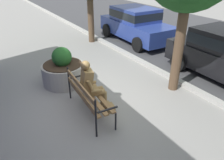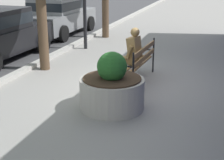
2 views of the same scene
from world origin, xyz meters
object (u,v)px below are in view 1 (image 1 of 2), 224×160
object	(u,v)px
park_bench	(87,95)
concrete_planter	(63,71)
bronze_statue_seated	(93,87)
parked_car_blue	(136,23)

from	to	relation	value
park_bench	concrete_planter	size ratio (longest dim) A/B	1.41
bronze_statue_seated	parked_car_blue	size ratio (longest dim) A/B	0.33
park_bench	parked_car_blue	xyz separation A→B (m)	(-4.21, 4.66, 0.30)
concrete_planter	parked_car_blue	distance (m)	5.17
bronze_statue_seated	parked_car_blue	bearing A→B (deg)	132.87
bronze_statue_seated	concrete_planter	bearing A→B (deg)	-176.04
park_bench	concrete_planter	bearing A→B (deg)	177.36
concrete_planter	bronze_statue_seated	bearing A→B (deg)	3.96
park_bench	concrete_planter	distance (m)	1.85
parked_car_blue	concrete_planter	bearing A→B (deg)	-62.69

